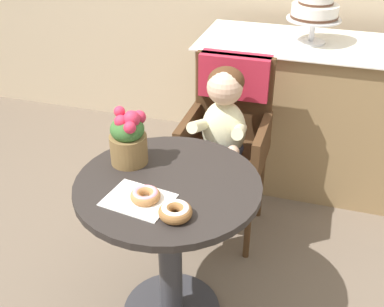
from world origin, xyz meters
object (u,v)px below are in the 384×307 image
object	(u,v)px
cafe_table	(169,225)
donut_front	(175,211)
wicker_chair	(229,119)
donut_mid	(145,195)
flower_vase	(128,137)
tiered_cake_stand	(315,10)
seated_child	(222,126)

from	to	relation	value
cafe_table	donut_front	distance (m)	0.32
wicker_chair	donut_mid	size ratio (longest dim) A/B	8.70
flower_vase	cafe_table	bearing A→B (deg)	-25.56
cafe_table	wicker_chair	size ratio (longest dim) A/B	0.75
wicker_chair	donut_mid	xyz separation A→B (m)	(-0.11, -0.86, 0.10)
donut_front	tiered_cake_stand	bearing A→B (deg)	78.61
tiered_cake_stand	cafe_table	bearing A→B (deg)	-106.94
seated_child	tiered_cake_stand	bearing A→B (deg)	65.63
tiered_cake_stand	seated_child	bearing A→B (deg)	-114.37
donut_mid	flower_vase	xyz separation A→B (m)	(-0.16, 0.22, 0.09)
flower_vase	tiered_cake_stand	bearing A→B (deg)	63.85
donut_front	flower_vase	bearing A→B (deg)	135.75
tiered_cake_stand	flower_vase	bearing A→B (deg)	-116.15
wicker_chair	seated_child	size ratio (longest dim) A/B	1.31
cafe_table	donut_mid	distance (m)	0.27
donut_front	seated_child	bearing A→B (deg)	91.96
seated_child	donut_mid	size ratio (longest dim) A/B	6.62
donut_mid	donut_front	bearing A→B (deg)	-24.34
donut_front	flower_vase	size ratio (longest dim) A/B	0.49
seated_child	tiered_cake_stand	world-z (taller)	tiered_cake_stand
seated_child	donut_mid	xyz separation A→B (m)	(-0.11, -0.71, 0.06)
cafe_table	tiered_cake_stand	size ratio (longest dim) A/B	2.40
cafe_table	tiered_cake_stand	bearing A→B (deg)	73.06
cafe_table	flower_vase	bearing A→B (deg)	154.44
seated_child	flower_vase	bearing A→B (deg)	-118.71
cafe_table	seated_child	size ratio (longest dim) A/B	0.99
donut_front	tiered_cake_stand	distance (m)	1.56
seated_child	flower_vase	distance (m)	0.57
wicker_chair	cafe_table	bearing A→B (deg)	-91.06
flower_vase	wicker_chair	bearing A→B (deg)	67.48
seated_child	flower_vase	size ratio (longest dim) A/B	3.01
cafe_table	donut_front	world-z (taller)	donut_front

